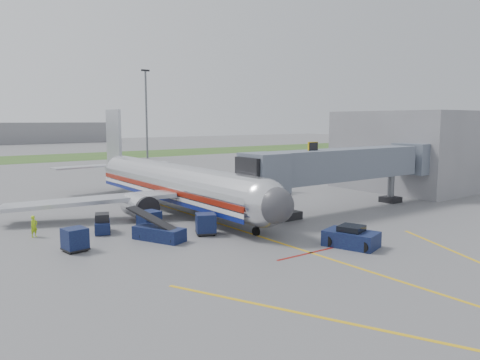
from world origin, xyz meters
TOP-DOWN VIEW (x-y plane):
  - ground at (0.00, 0.00)m, footprint 400.00×400.00m
  - grass_strip at (0.00, 90.00)m, footprint 300.00×25.00m
  - apron_markings at (0.00, -7.40)m, footprint 21.52×50.00m
  - airliner at (0.00, 15.25)m, footprint 32.10×35.67m
  - jet_bridge at (12.86, 5.00)m, footprint 25.30×4.00m
  - terminal at (30.00, 10.00)m, footprint 10.00×16.00m
  - light_mast_right at (25.00, 75.00)m, footprint 2.00×0.44m
  - pushback_tug at (3.43, -4.52)m, footprint 3.24×4.13m
  - baggage_tug at (-9.34, 9.82)m, footprint 1.86×2.49m
  - baggage_cart_a at (-6.16, 8.00)m, footprint 1.76×1.76m
  - baggage_cart_b at (-12.70, 5.81)m, footprint 1.69×1.69m
  - baggage_cart_c at (-3.00, 4.53)m, footprint 2.03×2.03m
  - belt_loader at (-6.78, 5.10)m, footprint 3.14×4.86m
  - ground_power_cart at (6.84, 8.00)m, footprint 1.78×1.35m
  - ramp_worker at (-14.03, 11.60)m, footprint 0.73×0.64m

SIDE VIEW (x-z plane):
  - ground at x=0.00m, z-range 0.00..0.00m
  - apron_markings at x=0.00m, z-range 0.00..0.01m
  - grass_strip at x=0.00m, z-range 0.00..0.01m
  - belt_loader at x=-6.78m, z-range -0.59..1.74m
  - pushback_tug at x=3.43m, z-range -0.12..1.39m
  - ground_power_cart at x=6.84m, z-range -0.01..1.27m
  - baggage_tug at x=-9.34m, z-range -0.09..1.47m
  - baggage_cart_b at x=-12.70m, z-range 0.02..1.62m
  - ramp_worker at x=-14.03m, z-range 0.00..1.68m
  - baggage_cart_c at x=-3.00m, z-range 0.02..1.67m
  - baggage_cart_a at x=-6.16m, z-range 0.02..1.69m
  - airliner at x=0.00m, z-range -2.48..7.77m
  - jet_bridge at x=12.86m, z-range 1.02..7.92m
  - terminal at x=30.00m, z-range 0.00..10.00m
  - light_mast_right at x=25.00m, z-range 0.58..20.98m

